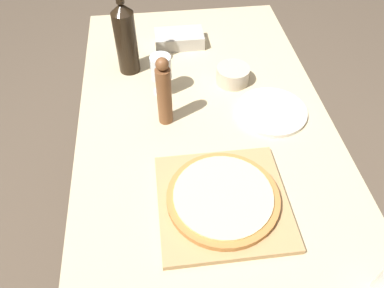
# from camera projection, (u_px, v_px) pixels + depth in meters

# --- Properties ---
(ground_plane) EXTENTS (12.00, 12.00, 0.00)m
(ground_plane) POSITION_uv_depth(u_px,v_px,m) (202.00, 245.00, 1.76)
(ground_plane) COLOR brown
(dining_table) EXTENTS (0.82, 1.52, 0.78)m
(dining_table) POSITION_uv_depth(u_px,v_px,m) (206.00, 151.00, 1.26)
(dining_table) COLOR #CCB78E
(dining_table) RESTS_ON ground_plane
(cutting_board) EXTENTS (0.34, 0.33, 0.02)m
(cutting_board) POSITION_uv_depth(u_px,v_px,m) (224.00, 201.00, 0.99)
(cutting_board) COLOR tan
(cutting_board) RESTS_ON dining_table
(pizza) EXTENTS (0.30, 0.30, 0.02)m
(pizza) POSITION_uv_depth(u_px,v_px,m) (224.00, 197.00, 0.98)
(pizza) COLOR #BC7A3D
(pizza) RESTS_ON cutting_board
(wine_bottle) EXTENTS (0.08, 0.08, 0.34)m
(wine_bottle) POSITION_uv_depth(u_px,v_px,m) (125.00, 37.00, 1.29)
(wine_bottle) COLOR black
(wine_bottle) RESTS_ON dining_table
(pepper_mill) EXTENTS (0.05, 0.05, 0.24)m
(pepper_mill) POSITION_uv_depth(u_px,v_px,m) (164.00, 93.00, 1.13)
(pepper_mill) COLOR brown
(pepper_mill) RESTS_ON dining_table
(wine_glass) EXTENTS (0.07, 0.07, 0.14)m
(wine_glass) POSITION_uv_depth(u_px,v_px,m) (161.00, 69.00, 1.24)
(wine_glass) COLOR silver
(wine_glass) RESTS_ON dining_table
(small_bowl) EXTENTS (0.12, 0.12, 0.06)m
(small_bowl) POSITION_uv_depth(u_px,v_px,m) (233.00, 75.00, 1.33)
(small_bowl) COLOR beige
(small_bowl) RESTS_ON dining_table
(dinner_plate) EXTENTS (0.23, 0.23, 0.01)m
(dinner_plate) POSITION_uv_depth(u_px,v_px,m) (271.00, 111.00, 1.23)
(dinner_plate) COLOR silver
(dinner_plate) RESTS_ON dining_table
(food_container) EXTENTS (0.19, 0.11, 0.05)m
(food_container) POSITION_uv_depth(u_px,v_px,m) (179.00, 39.00, 1.49)
(food_container) COLOR #BCB7AD
(food_container) RESTS_ON dining_table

